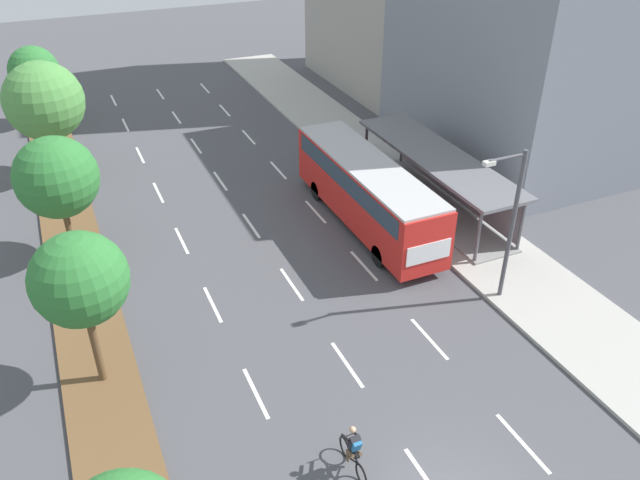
# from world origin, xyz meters

# --- Properties ---
(median_strip) EXTENTS (2.60, 52.00, 0.12)m
(median_strip) POSITION_xyz_m (-8.30, 20.00, 0.06)
(median_strip) COLOR brown
(median_strip) RESTS_ON ground
(sidewalk_right) EXTENTS (4.50, 52.00, 0.15)m
(sidewalk_right) POSITION_xyz_m (9.25, 20.00, 0.07)
(sidewalk_right) COLOR #ADAAA3
(sidewalk_right) RESTS_ON ground
(lane_divider_left) EXTENTS (0.14, 46.19, 0.01)m
(lane_divider_left) POSITION_xyz_m (-3.50, 17.60, 0.00)
(lane_divider_left) COLOR white
(lane_divider_left) RESTS_ON ground
(lane_divider_center) EXTENTS (0.14, 46.19, 0.01)m
(lane_divider_center) POSITION_xyz_m (0.00, 17.60, 0.00)
(lane_divider_center) COLOR white
(lane_divider_center) RESTS_ON ground
(lane_divider_right) EXTENTS (0.14, 46.19, 0.01)m
(lane_divider_right) POSITION_xyz_m (3.50, 17.60, 0.00)
(lane_divider_right) COLOR white
(lane_divider_right) RESTS_ON ground
(bus_shelter) EXTENTS (2.90, 11.54, 2.86)m
(bus_shelter) POSITION_xyz_m (9.53, 15.51, 1.87)
(bus_shelter) COLOR gray
(bus_shelter) RESTS_ON sidewalk_right
(bus) EXTENTS (2.54, 11.29, 3.37)m
(bus) POSITION_xyz_m (5.25, 15.40, 2.07)
(bus) COLOR red
(bus) RESTS_ON ground
(cyclist) EXTENTS (0.46, 1.82, 1.71)m
(cyclist) POSITION_xyz_m (-1.84, 2.52, 0.79)
(cyclist) COLOR black
(cyclist) RESTS_ON ground
(median_tree_second) EXTENTS (3.13, 3.13, 5.80)m
(median_tree_second) POSITION_xyz_m (-8.19, 9.43, 4.33)
(median_tree_second) COLOR brown
(median_tree_second) RESTS_ON median_strip
(median_tree_third) EXTENTS (3.60, 3.60, 5.62)m
(median_tree_third) POSITION_xyz_m (-8.29, 18.42, 3.93)
(median_tree_third) COLOR brown
(median_tree_third) RESTS_ON median_strip
(median_tree_fourth) EXTENTS (4.25, 4.25, 6.45)m
(median_tree_fourth) POSITION_xyz_m (-8.15, 27.40, 4.44)
(median_tree_fourth) COLOR brown
(median_tree_fourth) RESTS_ON median_strip
(median_tree_fifth) EXTENTS (3.23, 3.23, 5.13)m
(median_tree_fifth) POSITION_xyz_m (-8.39, 36.38, 3.62)
(median_tree_fifth) COLOR brown
(median_tree_fifth) RESTS_ON median_strip
(streetlight) EXTENTS (1.91, 0.24, 6.50)m
(streetlight) POSITION_xyz_m (7.42, 7.77, 3.89)
(streetlight) COLOR #4C4C51
(streetlight) RESTS_ON sidewalk_right
(building_near_right) EXTENTS (9.69, 14.78, 12.36)m
(building_near_right) POSITION_xyz_m (17.45, 20.11, 6.18)
(building_near_right) COLOR gray
(building_near_right) RESTS_ON ground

